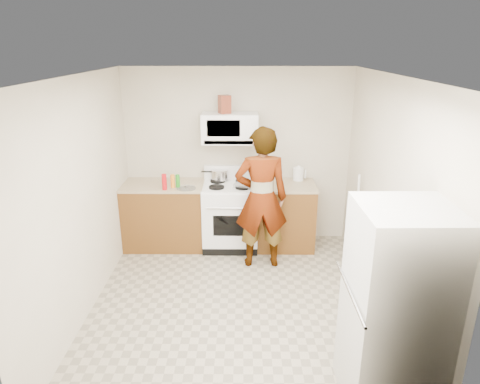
{
  "coord_description": "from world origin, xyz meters",
  "views": [
    {
      "loc": [
        0.08,
        -4.16,
        2.8
      ],
      "look_at": [
        0.05,
        0.55,
        1.15
      ],
      "focal_mm": 32.0,
      "sensor_mm": 36.0,
      "label": 1
    }
  ],
  "objects_px": {
    "fridge": "(396,310)",
    "microwave": "(230,128)",
    "kettle": "(298,174)",
    "gas_range": "(230,214)",
    "saucepan": "(220,175)",
    "person": "(261,198)"
  },
  "relations": [
    {
      "from": "fridge",
      "to": "microwave",
      "type": "bearing_deg",
      "value": 113.52
    },
    {
      "from": "microwave",
      "to": "fridge",
      "type": "xyz_separation_m",
      "value": [
        1.36,
        -2.96,
        -0.85
      ]
    },
    {
      "from": "microwave",
      "to": "kettle",
      "type": "bearing_deg",
      "value": 4.51
    },
    {
      "from": "kettle",
      "to": "gas_range",
      "type": "bearing_deg",
      "value": -170.91
    },
    {
      "from": "microwave",
      "to": "saucepan",
      "type": "bearing_deg",
      "value": 161.16
    },
    {
      "from": "fridge",
      "to": "person",
      "type": "bearing_deg",
      "value": 111.35
    },
    {
      "from": "saucepan",
      "to": "fridge",
      "type": "bearing_deg",
      "value": -63.33
    },
    {
      "from": "person",
      "to": "saucepan",
      "type": "bearing_deg",
      "value": -55.6
    },
    {
      "from": "saucepan",
      "to": "kettle",
      "type": "bearing_deg",
      "value": 1.26
    },
    {
      "from": "person",
      "to": "saucepan",
      "type": "relative_size",
      "value": 7.65
    },
    {
      "from": "microwave",
      "to": "fridge",
      "type": "distance_m",
      "value": 3.37
    },
    {
      "from": "gas_range",
      "to": "person",
      "type": "height_order",
      "value": "person"
    },
    {
      "from": "gas_range",
      "to": "kettle",
      "type": "relative_size",
      "value": 6.23
    },
    {
      "from": "microwave",
      "to": "kettle",
      "type": "relative_size",
      "value": 4.19
    },
    {
      "from": "gas_range",
      "to": "saucepan",
      "type": "distance_m",
      "value": 0.58
    },
    {
      "from": "microwave",
      "to": "saucepan",
      "type": "distance_m",
      "value": 0.7
    },
    {
      "from": "gas_range",
      "to": "microwave",
      "type": "distance_m",
      "value": 1.22
    },
    {
      "from": "microwave",
      "to": "person",
      "type": "bearing_deg",
      "value": -58.49
    },
    {
      "from": "gas_range",
      "to": "kettle",
      "type": "bearing_deg",
      "value": 11.9
    },
    {
      "from": "saucepan",
      "to": "person",
      "type": "bearing_deg",
      "value": -52.11
    },
    {
      "from": "person",
      "to": "kettle",
      "type": "bearing_deg",
      "value": -130.03
    },
    {
      "from": "gas_range",
      "to": "microwave",
      "type": "xyz_separation_m",
      "value": [
        0.0,
        0.13,
        1.21
      ]
    }
  ]
}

